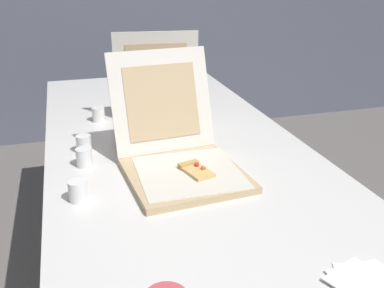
# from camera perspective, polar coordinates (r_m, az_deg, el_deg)

# --- Properties ---
(table) EXTENTS (0.95, 2.23, 0.73)m
(table) POSITION_cam_1_polar(r_m,az_deg,el_deg) (1.70, -2.24, -1.22)
(table) COLOR silver
(table) RESTS_ON ground
(pizza_box_front) EXTENTS (0.40, 0.50, 0.36)m
(pizza_box_front) POSITION_cam_1_polar(r_m,az_deg,el_deg) (1.44, -1.54, -1.71)
(pizza_box_front) COLOR tan
(pizza_box_front) RESTS_ON table
(pizza_box_middle) EXTENTS (0.40, 0.40, 0.38)m
(pizza_box_middle) POSITION_cam_1_polar(r_m,az_deg,el_deg) (1.82, -4.29, 3.70)
(pizza_box_middle) COLOR tan
(pizza_box_middle) RESTS_ON table
(cup_white_near_center) EXTENTS (0.05, 0.05, 0.06)m
(cup_white_near_center) POSITION_cam_1_polar(r_m,az_deg,el_deg) (1.53, -13.82, -1.69)
(cup_white_near_center) COLOR white
(cup_white_near_center) RESTS_ON table
(cup_white_mid) EXTENTS (0.05, 0.05, 0.06)m
(cup_white_mid) POSITION_cam_1_polar(r_m,az_deg,el_deg) (1.64, -13.85, 0.03)
(cup_white_mid) COLOR white
(cup_white_mid) RESTS_ON table
(cup_white_near_left) EXTENTS (0.05, 0.05, 0.06)m
(cup_white_near_left) POSITION_cam_1_polar(r_m,az_deg,el_deg) (1.31, -14.58, -5.93)
(cup_white_near_left) COLOR white
(cup_white_near_left) RESTS_ON table
(cup_white_far) EXTENTS (0.05, 0.05, 0.06)m
(cup_white_far) POSITION_cam_1_polar(r_m,az_deg,el_deg) (1.95, -12.05, 3.79)
(cup_white_far) COLOR white
(cup_white_far) RESTS_ON table
(napkin_pile) EXTENTS (0.19, 0.18, 0.01)m
(napkin_pile) POSITION_cam_1_polar(r_m,az_deg,el_deg) (1.06, 21.96, -16.48)
(napkin_pile) COLOR white
(napkin_pile) RESTS_ON table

